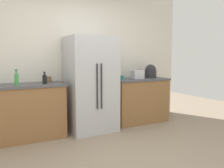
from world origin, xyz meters
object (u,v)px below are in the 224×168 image
(bottle_b, at_px, (45,79))
(cup_b, at_px, (122,77))
(cup_a, at_px, (49,79))
(bottle_a, at_px, (17,79))
(refrigerator, at_px, (91,84))
(toaster, at_px, (137,75))
(rice_cooker, at_px, (151,72))

(bottle_b, bearing_deg, cup_b, 3.39)
(cup_a, bearing_deg, cup_b, -6.27)
(bottle_b, height_order, cup_b, bottle_b)
(cup_a, bearing_deg, bottle_a, -151.15)
(cup_a, bearing_deg, bottle_b, -116.90)
(bottle_b, bearing_deg, bottle_a, -171.91)
(bottle_a, xyz_separation_m, cup_b, (1.99, 0.15, -0.06))
(refrigerator, bearing_deg, cup_a, 161.42)
(bottle_a, height_order, bottle_b, bottle_a)
(toaster, distance_m, bottle_b, 1.87)
(toaster, distance_m, cup_a, 1.75)
(bottle_a, height_order, cup_b, bottle_a)
(rice_cooker, bearing_deg, refrigerator, -176.62)
(rice_cooker, distance_m, bottle_b, 2.25)
(refrigerator, distance_m, cup_b, 0.73)
(refrigerator, xyz_separation_m, cup_b, (0.72, 0.08, 0.09))
(toaster, relative_size, cup_a, 2.39)
(rice_cooker, xyz_separation_m, cup_b, (-0.70, -0.00, -0.10))
(toaster, relative_size, bottle_b, 1.18)
(refrigerator, height_order, cup_a, refrigerator)
(cup_a, bearing_deg, rice_cooker, -4.16)
(rice_cooker, bearing_deg, bottle_b, -177.60)
(bottle_b, relative_size, cup_b, 2.62)
(refrigerator, xyz_separation_m, bottle_a, (-1.27, -0.07, 0.15))
(bottle_b, distance_m, cup_b, 1.56)
(rice_cooker, relative_size, cup_a, 2.93)
(bottle_b, xyz_separation_m, cup_b, (1.55, 0.09, -0.04))
(cup_b, bearing_deg, toaster, -11.62)
(bottle_a, relative_size, bottle_b, 1.25)
(refrigerator, xyz_separation_m, bottle_b, (-0.83, -0.01, 0.13))
(bottle_a, bearing_deg, toaster, 2.24)
(refrigerator, height_order, bottle_a, refrigerator)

